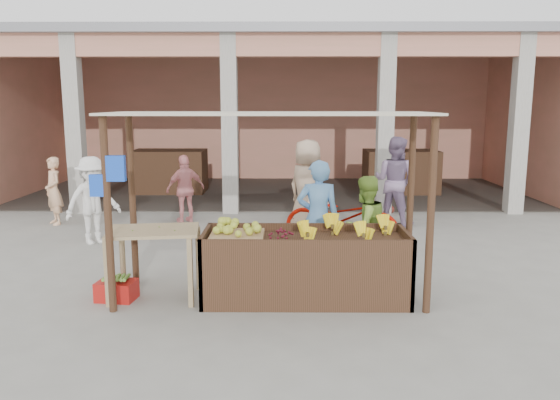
{
  "coord_description": "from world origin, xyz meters",
  "views": [
    {
      "loc": [
        0.23,
        -6.73,
        2.5
      ],
      "look_at": [
        0.17,
        1.2,
        1.09
      ],
      "focal_mm": 35.0,
      "sensor_mm": 36.0,
      "label": 1
    }
  ],
  "objects_px": {
    "vendor_blue": "(318,214)",
    "vendor_green": "(365,225)",
    "motorcycle": "(341,217)",
    "side_table": "(154,240)",
    "fruit_stall": "(305,269)",
    "red_crate": "(117,290)"
  },
  "relations": [
    {
      "from": "side_table",
      "to": "vendor_green",
      "type": "distance_m",
      "value": 2.95
    },
    {
      "from": "fruit_stall",
      "to": "vendor_blue",
      "type": "distance_m",
      "value": 1.18
    },
    {
      "from": "vendor_blue",
      "to": "motorcycle",
      "type": "xyz_separation_m",
      "value": [
        0.5,
        1.49,
        -0.36
      ]
    },
    {
      "from": "vendor_blue",
      "to": "vendor_green",
      "type": "bearing_deg",
      "value": 167.06
    },
    {
      "from": "fruit_stall",
      "to": "vendor_green",
      "type": "height_order",
      "value": "vendor_green"
    },
    {
      "from": "vendor_blue",
      "to": "vendor_green",
      "type": "xyz_separation_m",
      "value": [
        0.66,
        -0.15,
        -0.12
      ]
    },
    {
      "from": "red_crate",
      "to": "motorcycle",
      "type": "relative_size",
      "value": 0.23
    },
    {
      "from": "fruit_stall",
      "to": "red_crate",
      "type": "height_order",
      "value": "fruit_stall"
    },
    {
      "from": "side_table",
      "to": "motorcycle",
      "type": "xyz_separation_m",
      "value": [
        2.66,
        2.5,
        -0.22
      ]
    },
    {
      "from": "red_crate",
      "to": "vendor_blue",
      "type": "xyz_separation_m",
      "value": [
        2.65,
        1.09,
        0.78
      ]
    },
    {
      "from": "red_crate",
      "to": "vendor_blue",
      "type": "relative_size",
      "value": 0.26
    },
    {
      "from": "side_table",
      "to": "motorcycle",
      "type": "relative_size",
      "value": 0.58
    },
    {
      "from": "vendor_blue",
      "to": "motorcycle",
      "type": "distance_m",
      "value": 1.61
    },
    {
      "from": "fruit_stall",
      "to": "vendor_blue",
      "type": "bearing_deg",
      "value": 78.06
    },
    {
      "from": "motorcycle",
      "to": "vendor_blue",
      "type": "bearing_deg",
      "value": 178.73
    },
    {
      "from": "vendor_blue",
      "to": "motorcycle",
      "type": "height_order",
      "value": "vendor_blue"
    },
    {
      "from": "fruit_stall",
      "to": "side_table",
      "type": "height_order",
      "value": "side_table"
    },
    {
      "from": "vendor_green",
      "to": "fruit_stall",
      "type": "bearing_deg",
      "value": 12.94
    },
    {
      "from": "red_crate",
      "to": "vendor_green",
      "type": "height_order",
      "value": "vendor_green"
    },
    {
      "from": "fruit_stall",
      "to": "motorcycle",
      "type": "height_order",
      "value": "motorcycle"
    },
    {
      "from": "red_crate",
      "to": "vendor_green",
      "type": "distance_m",
      "value": 3.5
    },
    {
      "from": "vendor_blue",
      "to": "vendor_green",
      "type": "distance_m",
      "value": 0.69
    }
  ]
}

